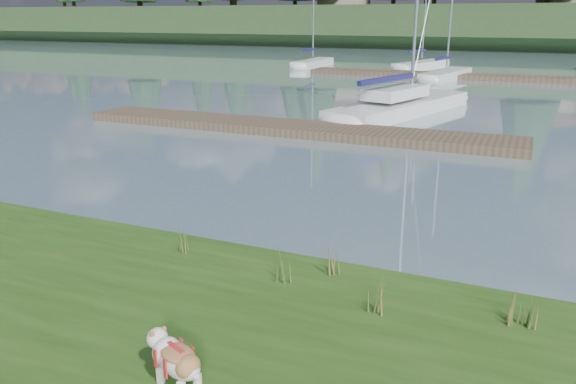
% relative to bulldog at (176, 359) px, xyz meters
% --- Properties ---
extents(ground, '(200.00, 200.00, 0.00)m').
position_rel_bulldog_xyz_m(ground, '(-0.85, 35.04, -0.66)').
color(ground, '#7C98A4').
rests_on(ground, ground).
extents(ridge, '(200.00, 20.00, 5.00)m').
position_rel_bulldog_xyz_m(ridge, '(-0.85, 78.04, 1.84)').
color(ridge, '#22361A').
rests_on(ridge, ground).
extents(bulldog, '(0.85, 0.56, 0.50)m').
position_rel_bulldog_xyz_m(bulldog, '(0.00, 0.00, 0.00)').
color(bulldog, silver).
rests_on(bulldog, bank).
extents(sailboat_main, '(4.71, 10.17, 14.29)m').
position_rel_bulldog_xyz_m(sailboat_main, '(-1.87, 20.19, -0.24)').
color(sailboat_main, silver).
rests_on(sailboat_main, ground).
extents(dock_near, '(16.00, 2.00, 0.30)m').
position_rel_bulldog_xyz_m(dock_near, '(-4.85, 14.04, -0.51)').
color(dock_near, '#4C3D2C').
rests_on(dock_near, ground).
extents(dock_far, '(26.00, 2.20, 0.30)m').
position_rel_bulldog_xyz_m(dock_far, '(1.15, 35.04, -0.51)').
color(dock_far, '#4C3D2C').
rests_on(dock_far, ground).
extents(sailboat_bg_0, '(1.41, 6.99, 10.25)m').
position_rel_bulldog_xyz_m(sailboat_bg_0, '(-13.74, 39.94, -0.34)').
color(sailboat_bg_0, silver).
rests_on(sailboat_bg_0, ground).
extents(sailboat_bg_1, '(3.56, 7.75, 11.43)m').
position_rel_bulldog_xyz_m(sailboat_bg_1, '(-5.13, 41.60, -0.34)').
color(sailboat_bg_1, silver).
rests_on(sailboat_bg_1, ground).
extents(sailboat_bg_2, '(2.69, 7.40, 10.99)m').
position_rel_bulldog_xyz_m(sailboat_bg_2, '(-2.28, 34.57, -0.33)').
color(sailboat_bg_2, silver).
rests_on(sailboat_bg_2, ground).
extents(weed_0, '(0.17, 0.14, 0.60)m').
position_rel_bulldog_xyz_m(weed_0, '(0.07, 2.54, -0.06)').
color(weed_0, '#475B23').
rests_on(weed_0, bank).
extents(weed_1, '(0.17, 0.14, 0.58)m').
position_rel_bulldog_xyz_m(weed_1, '(0.57, 3.04, -0.07)').
color(weed_1, '#475B23').
rests_on(weed_1, bank).
extents(weed_2, '(0.17, 0.14, 0.55)m').
position_rel_bulldog_xyz_m(weed_2, '(3.09, 2.66, -0.08)').
color(weed_2, '#475B23').
rests_on(weed_2, bank).
extents(weed_3, '(0.17, 0.14, 0.56)m').
position_rel_bulldog_xyz_m(weed_3, '(-1.86, 2.87, -0.08)').
color(weed_3, '#475B23').
rests_on(weed_3, bank).
extents(weed_4, '(0.17, 0.14, 0.53)m').
position_rel_bulldog_xyz_m(weed_4, '(1.45, 2.24, -0.09)').
color(weed_4, '#475B23').
rests_on(weed_4, bank).
extents(weed_5, '(0.17, 0.14, 0.58)m').
position_rel_bulldog_xyz_m(weed_5, '(3.23, 2.66, -0.07)').
color(weed_5, '#475B23').
rests_on(weed_5, bank).
extents(mud_lip, '(60.00, 0.50, 0.14)m').
position_rel_bulldog_xyz_m(mud_lip, '(-0.85, 3.44, -0.59)').
color(mud_lip, '#33281C').
rests_on(mud_lip, ground).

